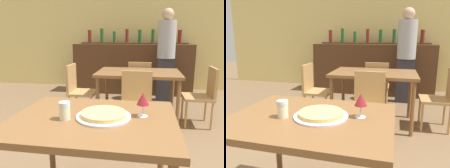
% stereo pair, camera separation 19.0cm
% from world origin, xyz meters
% --- Properties ---
extents(wall_back, '(8.00, 0.05, 2.80)m').
position_xyz_m(wall_back, '(0.00, 4.15, 1.40)').
color(wall_back, '#EAD684').
rests_on(wall_back, ground_plane).
extents(dining_table_near, '(1.05, 0.81, 0.76)m').
position_xyz_m(dining_table_near, '(0.00, 0.00, 0.67)').
color(dining_table_near, brown).
rests_on(dining_table_near, ground_plane).
extents(dining_table_far, '(1.19, 0.80, 0.76)m').
position_xyz_m(dining_table_far, '(0.21, 1.87, 0.68)').
color(dining_table_far, brown).
rests_on(dining_table_far, ground_plane).
extents(bar_counter, '(2.60, 0.56, 1.09)m').
position_xyz_m(bar_counter, '(0.00, 3.64, 0.55)').
color(bar_counter, '#4C2D19').
rests_on(bar_counter, ground_plane).
extents(bar_back_shelf, '(2.39, 0.24, 0.34)m').
position_xyz_m(bar_back_shelf, '(0.01, 3.78, 1.18)').
color(bar_back_shelf, '#4C2D19').
rests_on(bar_back_shelf, bar_counter).
extents(chair_far_side_front, '(0.40, 0.40, 0.84)m').
position_xyz_m(chair_far_side_front, '(0.21, 1.30, 0.48)').
color(chair_far_side_front, tan).
rests_on(chair_far_side_front, ground_plane).
extents(chair_far_side_back, '(0.40, 0.40, 0.84)m').
position_xyz_m(chair_far_side_back, '(0.21, 2.44, 0.48)').
color(chair_far_side_back, tan).
rests_on(chair_far_side_back, ground_plane).
extents(chair_far_side_left, '(0.40, 0.40, 0.84)m').
position_xyz_m(chair_far_side_left, '(-0.71, 1.87, 0.48)').
color(chair_far_side_left, tan).
rests_on(chair_far_side_left, ground_plane).
extents(chair_far_side_right, '(0.40, 0.40, 0.84)m').
position_xyz_m(chair_far_side_right, '(1.13, 1.87, 0.48)').
color(chair_far_side_right, tan).
rests_on(chair_far_side_right, ground_plane).
extents(pizza_tray, '(0.35, 0.35, 0.04)m').
position_xyz_m(pizza_tray, '(0.07, 0.01, 0.77)').
color(pizza_tray, silver).
rests_on(pizza_tray, dining_table_near).
extents(cheese_shaker, '(0.07, 0.07, 0.11)m').
position_xyz_m(cheese_shaker, '(-0.17, -0.06, 0.81)').
color(cheese_shaker, beige).
rests_on(cheese_shaker, dining_table_near).
extents(person_standing, '(0.34, 0.34, 1.77)m').
position_xyz_m(person_standing, '(0.68, 3.06, 0.97)').
color(person_standing, '#2D2D38').
rests_on(person_standing, ground_plane).
extents(wine_glass, '(0.08, 0.08, 0.16)m').
position_xyz_m(wine_glass, '(0.31, 0.07, 0.87)').
color(wine_glass, silver).
rests_on(wine_glass, dining_table_near).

